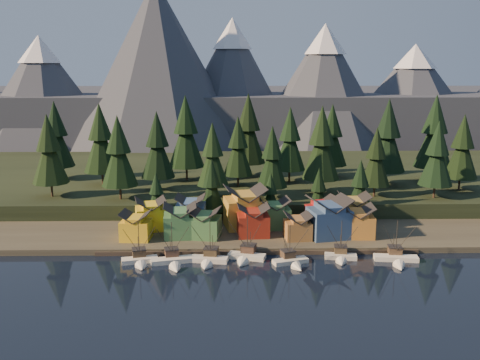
{
  "coord_description": "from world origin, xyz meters",
  "views": [
    {
      "loc": [
        -6.82,
        -110.31,
        45.81
      ],
      "look_at": [
        -4.05,
        30.0,
        15.67
      ],
      "focal_mm": 40.0,
      "sensor_mm": 36.0,
      "label": 1
    }
  ],
  "objects_px": {
    "house_front_1": "(180,220)",
    "house_front_0": "(136,225)",
    "house_back_0": "(151,213)",
    "boat_1": "(173,256)",
    "boat_3": "(246,251)",
    "boat_4": "(292,257)",
    "boat_6": "(397,254)",
    "boat_2": "(209,254)",
    "boat_5": "(341,251)",
    "house_back_1": "(191,211)",
    "boat_0": "(140,255)"
  },
  "relations": [
    {
      "from": "boat_4",
      "to": "house_front_1",
      "type": "relative_size",
      "value": 1.13
    },
    {
      "from": "boat_3",
      "to": "boat_4",
      "type": "relative_size",
      "value": 1.12
    },
    {
      "from": "house_front_0",
      "to": "boat_0",
      "type": "bearing_deg",
      "value": -72.77
    },
    {
      "from": "boat_5",
      "to": "house_front_0",
      "type": "xyz_separation_m",
      "value": [
        -51.05,
        12.08,
        3.28
      ]
    },
    {
      "from": "house_back_1",
      "to": "boat_6",
      "type": "bearing_deg",
      "value": -23.86
    },
    {
      "from": "house_back_1",
      "to": "boat_4",
      "type": "bearing_deg",
      "value": -43.22
    },
    {
      "from": "boat_1",
      "to": "boat_5",
      "type": "relative_size",
      "value": 1.1
    },
    {
      "from": "boat_4",
      "to": "house_front_0",
      "type": "xyz_separation_m",
      "value": [
        -38.93,
        15.05,
        3.41
      ]
    },
    {
      "from": "boat_1",
      "to": "house_back_1",
      "type": "height_order",
      "value": "house_back_1"
    },
    {
      "from": "boat_0",
      "to": "boat_3",
      "type": "distance_m",
      "value": 25.09
    },
    {
      "from": "boat_6",
      "to": "house_front_0",
      "type": "xyz_separation_m",
      "value": [
        -64.06,
        13.87,
        3.46
      ]
    },
    {
      "from": "house_back_0",
      "to": "boat_2",
      "type": "bearing_deg",
      "value": -66.38
    },
    {
      "from": "boat_2",
      "to": "boat_3",
      "type": "relative_size",
      "value": 0.96
    },
    {
      "from": "boat_2",
      "to": "house_front_1",
      "type": "xyz_separation_m",
      "value": [
        -8.08,
        15.54,
        3.89
      ]
    },
    {
      "from": "boat_4",
      "to": "boat_6",
      "type": "xyz_separation_m",
      "value": [
        25.13,
        1.18,
        -0.05
      ]
    },
    {
      "from": "boat_2",
      "to": "house_back_1",
      "type": "bearing_deg",
      "value": 113.76
    },
    {
      "from": "boat_0",
      "to": "house_front_0",
      "type": "bearing_deg",
      "value": 88.93
    },
    {
      "from": "boat_0",
      "to": "boat_2",
      "type": "height_order",
      "value": "boat_2"
    },
    {
      "from": "boat_2",
      "to": "boat_5",
      "type": "xyz_separation_m",
      "value": [
        31.68,
        1.53,
        -0.1
      ]
    },
    {
      "from": "house_front_1",
      "to": "house_front_0",
      "type": "bearing_deg",
      "value": -175.54
    },
    {
      "from": "boat_5",
      "to": "house_back_0",
      "type": "relative_size",
      "value": 1.1
    },
    {
      "from": "boat_4",
      "to": "house_back_0",
      "type": "distance_m",
      "value": 43.56
    },
    {
      "from": "boat_0",
      "to": "boat_2",
      "type": "xyz_separation_m",
      "value": [
        16.26,
        0.05,
        0.09
      ]
    },
    {
      "from": "boat_0",
      "to": "boat_1",
      "type": "distance_m",
      "value": 7.92
    },
    {
      "from": "boat_3",
      "to": "house_back_1",
      "type": "relative_size",
      "value": 1.29
    },
    {
      "from": "boat_2",
      "to": "house_back_1",
      "type": "relative_size",
      "value": 1.24
    },
    {
      "from": "boat_1",
      "to": "house_back_0",
      "type": "bearing_deg",
      "value": 96.75
    },
    {
      "from": "boat_3",
      "to": "boat_6",
      "type": "height_order",
      "value": "boat_3"
    },
    {
      "from": "boat_1",
      "to": "boat_0",
      "type": "bearing_deg",
      "value": 162.53
    },
    {
      "from": "house_back_0",
      "to": "boat_6",
      "type": "bearing_deg",
      "value": -33.47
    },
    {
      "from": "boat_2",
      "to": "boat_1",
      "type": "bearing_deg",
      "value": -165.85
    },
    {
      "from": "boat_1",
      "to": "house_back_0",
      "type": "xyz_separation_m",
      "value": [
        -8.39,
        22.9,
        4.12
      ]
    },
    {
      "from": "house_back_1",
      "to": "house_front_1",
      "type": "bearing_deg",
      "value": -101.96
    },
    {
      "from": "house_front_0",
      "to": "house_front_1",
      "type": "xyz_separation_m",
      "value": [
        11.29,
        1.93,
        0.71
      ]
    },
    {
      "from": "boat_5",
      "to": "boat_6",
      "type": "height_order",
      "value": "boat_6"
    },
    {
      "from": "house_front_0",
      "to": "house_back_1",
      "type": "bearing_deg",
      "value": 42.63
    },
    {
      "from": "house_back_0",
      "to": "boat_1",
      "type": "bearing_deg",
      "value": -83.2
    },
    {
      "from": "boat_3",
      "to": "house_front_1",
      "type": "relative_size",
      "value": 1.26
    },
    {
      "from": "house_back_1",
      "to": "boat_0",
      "type": "bearing_deg",
      "value": -111.17
    },
    {
      "from": "boat_0",
      "to": "house_front_1",
      "type": "height_order",
      "value": "house_front_1"
    },
    {
      "from": "boat_4",
      "to": "house_back_0",
      "type": "bearing_deg",
      "value": 129.02
    },
    {
      "from": "boat_3",
      "to": "house_back_0",
      "type": "distance_m",
      "value": 32.91
    },
    {
      "from": "boat_1",
      "to": "house_front_1",
      "type": "distance_m",
      "value": 16.68
    },
    {
      "from": "house_back_0",
      "to": "house_front_1",
      "type": "bearing_deg",
      "value": -51.2
    },
    {
      "from": "boat_5",
      "to": "house_front_1",
      "type": "height_order",
      "value": "house_front_1"
    },
    {
      "from": "boat_1",
      "to": "house_back_1",
      "type": "distance_m",
      "value": 25.27
    },
    {
      "from": "boat_4",
      "to": "house_back_1",
      "type": "bearing_deg",
      "value": 117.06
    },
    {
      "from": "boat_3",
      "to": "house_back_0",
      "type": "relative_size",
      "value": 1.22
    },
    {
      "from": "boat_3",
      "to": "house_back_1",
      "type": "height_order",
      "value": "house_back_1"
    },
    {
      "from": "boat_3",
      "to": "house_front_0",
      "type": "relative_size",
      "value": 1.46
    }
  ]
}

